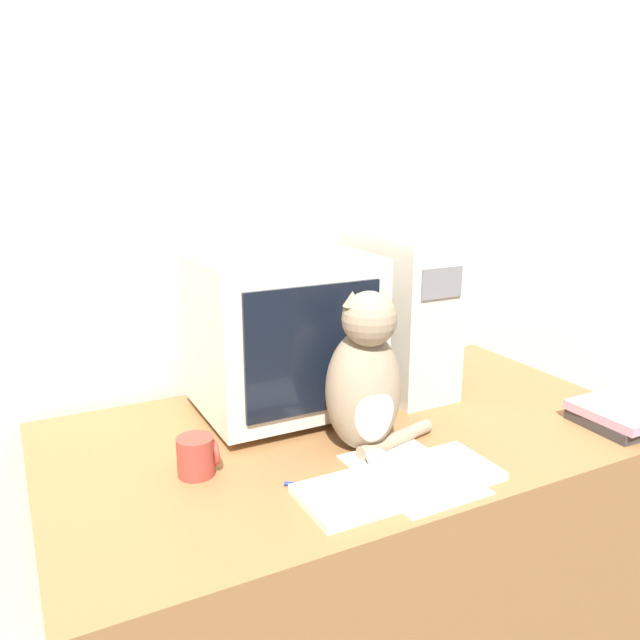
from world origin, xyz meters
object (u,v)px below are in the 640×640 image
computer_tower (399,313)px  keyboard (400,482)px  pen (318,485)px  crt_monitor (283,333)px  cat (366,381)px  book_stack (615,417)px  mug (197,456)px

computer_tower → keyboard: 0.63m
pen → crt_monitor: bearing=75.9°
crt_monitor → cat: 0.31m
book_stack → pen: (-0.81, 0.08, -0.02)m
book_stack → pen: book_stack is taller
crt_monitor → computer_tower: computer_tower is taller
computer_tower → keyboard: computer_tower is taller
crt_monitor → pen: 0.47m
crt_monitor → book_stack: crt_monitor is taller
book_stack → pen: bearing=174.4°
mug → crt_monitor: bearing=36.8°
mug → cat: bearing=-9.4°
cat → book_stack: (0.63, -0.19, -0.14)m
crt_monitor → computer_tower: 0.38m
keyboard → computer_tower: bearing=56.8°
keyboard → book_stack: bearing=-0.4°
crt_monitor → book_stack: bearing=-34.1°
computer_tower → cat: bearing=-134.0°
computer_tower → keyboard: (-0.33, -0.50, -0.22)m
computer_tower → cat: 0.44m
keyboard → mug: bearing=145.9°
computer_tower → book_stack: (0.33, -0.50, -0.20)m
pen → mug: (-0.21, 0.17, 0.04)m
computer_tower → pen: (-0.48, -0.42, -0.22)m
computer_tower → book_stack: 0.63m
cat → pen: size_ratio=3.13×
keyboard → pen: (-0.16, 0.08, -0.01)m
computer_tower → keyboard: bearing=-123.2°
keyboard → cat: (0.02, 0.18, 0.16)m
crt_monitor → keyboard: size_ratio=1.00×
keyboard → cat: cat is taller
cat → book_stack: 0.68m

